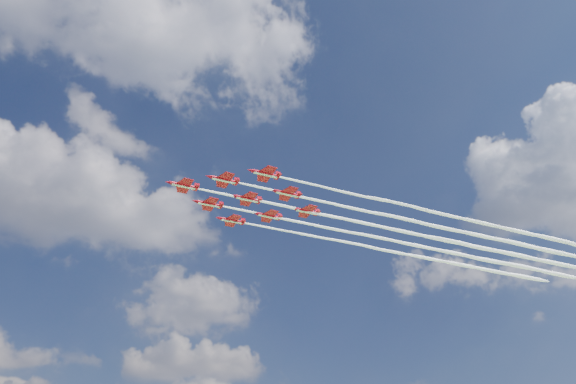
# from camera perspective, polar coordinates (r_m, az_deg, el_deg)

# --- Properties ---
(jet_lead) EXTENTS (146.07, 17.48, 2.36)m
(jet_lead) POSITION_cam_1_polar(r_m,az_deg,el_deg) (181.94, 11.37, -3.88)
(jet_lead) COLOR red
(jet_row2_port) EXTENTS (146.07, 17.48, 2.36)m
(jet_row2_port) POSITION_cam_1_polar(r_m,az_deg,el_deg) (181.95, 15.05, -3.40)
(jet_row2_port) COLOR red
(jet_row2_starb) EXTENTS (146.07, 17.48, 2.36)m
(jet_row2_starb) POSITION_cam_1_polar(r_m,az_deg,el_deg) (192.15, 12.53, -5.25)
(jet_row2_starb) COLOR red
(jet_row3_port) EXTENTS (146.07, 17.48, 2.36)m
(jet_row3_port) POSITION_cam_1_polar(r_m,az_deg,el_deg) (182.71, 18.71, -2.90)
(jet_row3_port) COLOR red
(jet_row3_centre) EXTENTS (146.07, 17.48, 2.36)m
(jet_row3_centre) POSITION_cam_1_polar(r_m,az_deg,el_deg) (192.34, 16.02, -4.79)
(jet_row3_centre) COLOR red
(jet_row3_starb) EXTENTS (146.07, 17.48, 2.36)m
(jet_row3_starb) POSITION_cam_1_polar(r_m,az_deg,el_deg) (202.53, 13.57, -6.48)
(jet_row3_starb) COLOR red
(jet_row4_port) EXTENTS (146.07, 17.48, 2.36)m
(jet_row4_port) POSITION_cam_1_polar(r_m,az_deg,el_deg) (193.24, 19.48, -4.31)
(jet_row4_port) COLOR red
(jet_row4_starb) EXTENTS (146.07, 17.48, 2.36)m
(jet_row4_starb) POSITION_cam_1_polar(r_m,az_deg,el_deg) (202.87, 16.89, -6.04)
(jet_row4_starb) COLOR red
(jet_tail) EXTENTS (146.07, 17.48, 2.36)m
(jet_tail) POSITION_cam_1_polar(r_m,az_deg,el_deg) (203.90, 20.18, -5.57)
(jet_tail) COLOR red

